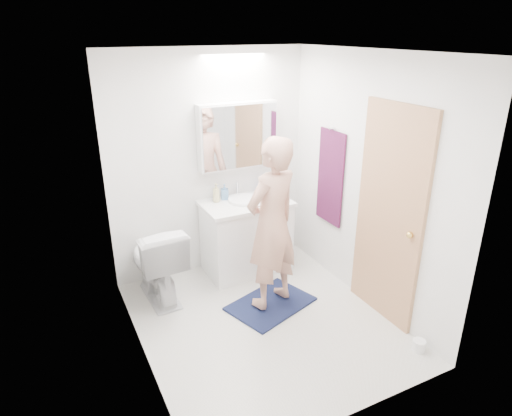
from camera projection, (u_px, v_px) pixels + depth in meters
floor at (263, 321)px, 4.21m from camera, size 2.50×2.50×0.00m
ceiling at (265, 51)px, 3.31m from camera, size 2.50×2.50×0.00m
wall_back at (210, 165)px, 4.79m from camera, size 2.50×0.00×2.50m
wall_front at (360, 269)px, 2.72m from camera, size 2.50×0.00×2.50m
wall_left at (132, 227)px, 3.30m from camera, size 0.00×2.50×2.50m
wall_right at (367, 183)px, 4.22m from camera, size 0.00×2.50×2.50m
vanity_cabinet at (246, 238)px, 4.98m from camera, size 0.90×0.55×0.78m
countertop at (246, 204)px, 4.83m from camera, size 0.95×0.58×0.04m
sink_basin at (245, 200)px, 4.84m from camera, size 0.36×0.36×0.03m
faucet at (237, 189)px, 4.97m from camera, size 0.02×0.02×0.16m
medicine_cabinet at (238, 136)px, 4.74m from camera, size 0.88×0.14×0.70m
mirror_panel at (241, 137)px, 4.68m from camera, size 0.84×0.01×0.66m
toilet at (156, 261)px, 4.44m from camera, size 0.49×0.82×0.82m
bath_rug at (271, 304)px, 4.45m from camera, size 0.93×0.77×0.02m
person at (272, 224)px, 4.13m from camera, size 0.70×0.57×1.66m
door at (389, 216)px, 3.99m from camera, size 0.04×0.80×2.00m
door_knob at (410, 235)px, 3.75m from camera, size 0.06×0.06×0.06m
towel at (330, 178)px, 4.70m from camera, size 0.02×0.42×1.00m
towel_hook at (333, 129)px, 4.50m from camera, size 0.07×0.02×0.02m
soap_bottle_a at (216, 193)px, 4.79m from camera, size 0.09×0.09×0.21m
soap_bottle_b at (225, 192)px, 4.86m from camera, size 0.10×0.10×0.17m
toothbrush_cup at (262, 189)px, 5.05m from camera, size 0.15×0.15×0.10m
toilet_paper_roll at (419, 346)px, 3.81m from camera, size 0.11×0.11×0.10m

